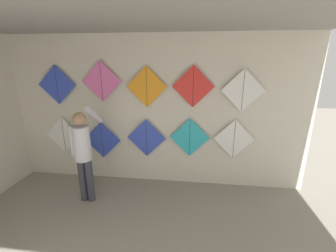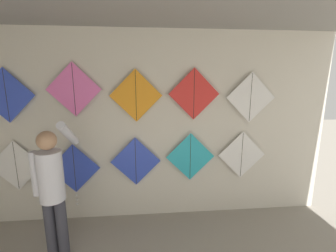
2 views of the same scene
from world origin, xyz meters
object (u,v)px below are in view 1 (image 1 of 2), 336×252
(kite_1, at_px, (102,141))
(kite_7, at_px, (147,87))
(kite_5, at_px, (57,85))
(kite_9, at_px, (243,90))
(kite_2, at_px, (146,138))
(kite_0, at_px, (64,135))
(shopkeeper, at_px, (83,149))
(kite_4, at_px, (234,139))
(kite_3, at_px, (190,138))
(kite_6, at_px, (101,81))
(kite_8, at_px, (193,86))

(kite_1, distance_m, kite_7, 1.42)
(kite_5, bearing_deg, kite_9, 0.00)
(kite_2, bearing_deg, kite_0, 180.00)
(shopkeeper, relative_size, kite_1, 1.77)
(kite_0, bearing_deg, kite_4, 0.00)
(kite_3, height_order, kite_6, kite_6)
(kite_0, bearing_deg, kite_9, 0.00)
(kite_4, bearing_deg, kite_7, 180.00)
(kite_5, bearing_deg, shopkeeper, -43.16)
(kite_7, bearing_deg, kite_9, 0.00)
(kite_0, xyz_separation_m, kite_4, (3.31, 0.00, 0.06))
(kite_1, distance_m, kite_4, 2.52)
(kite_7, bearing_deg, kite_1, -179.96)
(kite_5, xyz_separation_m, kite_9, (3.39, 0.00, -0.05))
(kite_1, distance_m, kite_3, 1.72)
(shopkeeper, bearing_deg, kite_1, 93.95)
(kite_9, bearing_deg, shopkeeper, -164.18)
(kite_7, xyz_separation_m, kite_8, (0.83, 0.00, 0.02))
(kite_8, distance_m, kite_9, 0.85)
(kite_0, distance_m, kite_6, 1.39)
(kite_7, bearing_deg, kite_4, 0.00)
(kite_3, distance_m, kite_6, 1.92)
(kite_0, distance_m, kite_8, 2.73)
(kite_0, distance_m, kite_2, 1.69)
(kite_6, height_order, kite_7, kite_6)
(kite_5, bearing_deg, kite_1, -0.04)
(shopkeeper, height_order, kite_2, shopkeeper)
(kite_1, relative_size, kite_3, 1.28)
(kite_4, distance_m, kite_5, 3.44)
(kite_1, bearing_deg, kite_2, 0.04)
(kite_1, bearing_deg, kite_7, 0.04)
(kite_1, xyz_separation_m, kite_8, (1.75, 0.00, 1.10))
(kite_2, height_order, kite_8, kite_8)
(kite_7, bearing_deg, shopkeeper, -141.56)
(kite_6, distance_m, kite_7, 0.84)
(kite_4, bearing_deg, kite_9, 0.00)
(shopkeeper, bearing_deg, kite_9, 20.35)
(kite_3, bearing_deg, kite_7, 180.00)
(kite_6, height_order, kite_8, kite_6)
(kite_3, height_order, kite_4, kite_4)
(kite_8, bearing_deg, kite_4, 0.00)
(kite_9, bearing_deg, kite_8, 180.00)
(kite_0, relative_size, kite_3, 1.00)
(kite_5, height_order, kite_6, kite_6)
(kite_8, bearing_deg, kite_3, 180.00)
(kite_1, distance_m, kite_8, 2.06)
(kite_0, relative_size, kite_9, 1.00)
(kite_0, height_order, kite_2, kite_2)
(kite_0, height_order, kite_3, kite_3)
(kite_5, height_order, kite_8, kite_8)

